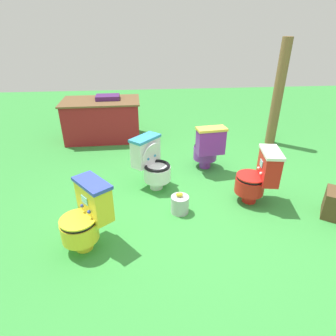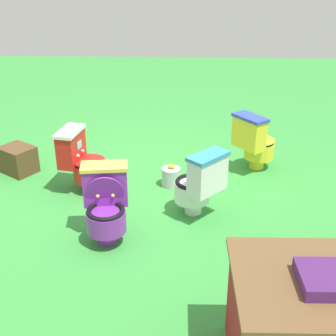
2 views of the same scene
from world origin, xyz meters
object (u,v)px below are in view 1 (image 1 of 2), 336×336
at_px(toilet_purple, 208,147).
at_px(lemon_bucket, 180,204).
at_px(toilet_yellow, 86,216).
at_px(wooden_post, 278,94).
at_px(toilet_red, 258,177).
at_px(toilet_white, 152,163).
at_px(vendor_table, 103,119).

height_order(toilet_purple, lemon_bucket, toilet_purple).
height_order(toilet_yellow, wooden_post, wooden_post).
bearing_deg(toilet_red, toilet_white, 78.79).
height_order(toilet_red, toilet_white, same).
bearing_deg(lemon_bucket, wooden_post, 45.35).
bearing_deg(toilet_purple, toilet_yellow, -142.22).
distance_m(toilet_white, lemon_bucket, 0.76).
height_order(toilet_red, toilet_purple, same).
distance_m(toilet_purple, toilet_yellow, 2.24).
xyz_separation_m(toilet_white, wooden_post, (2.34, 1.41, 0.57)).
distance_m(toilet_red, toilet_purple, 1.05).
distance_m(toilet_yellow, lemon_bucket, 1.15).
xyz_separation_m(toilet_yellow, vendor_table, (-0.17, 3.09, 0.02)).
relative_size(toilet_red, toilet_yellow, 1.00).
bearing_deg(wooden_post, toilet_yellow, -140.18).
xyz_separation_m(toilet_red, toilet_white, (-1.31, 0.51, 0.00)).
bearing_deg(toilet_purple, wooden_post, 26.30).
relative_size(toilet_red, toilet_white, 1.00).
bearing_deg(toilet_red, toilet_purple, 34.28).
distance_m(toilet_purple, vendor_table, 2.32).
bearing_deg(wooden_post, toilet_red, -118.15).
height_order(toilet_yellow, lemon_bucket, toilet_yellow).
distance_m(wooden_post, lemon_bucket, 3.01).
relative_size(toilet_red, toilet_purple, 1.00).
bearing_deg(vendor_table, lemon_bucket, -65.64).
distance_m(toilet_white, toilet_yellow, 1.33).
height_order(vendor_table, wooden_post, wooden_post).
xyz_separation_m(toilet_purple, toilet_white, (-0.88, -0.45, 0.00)).
relative_size(toilet_white, toilet_yellow, 1.00).
relative_size(toilet_purple, wooden_post, 0.39).
distance_m(toilet_purple, wooden_post, 1.84).
distance_m(toilet_purple, lemon_bucket, 1.26).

